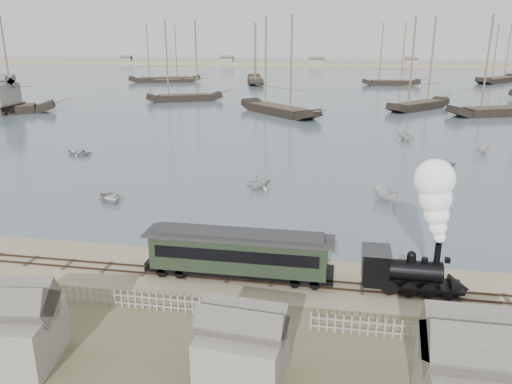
# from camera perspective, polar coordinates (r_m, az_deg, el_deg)

# --- Properties ---
(ground) EXTENTS (600.00, 600.00, 0.00)m
(ground) POSITION_cam_1_polar(r_m,az_deg,el_deg) (36.44, -0.86, -8.47)
(ground) COLOR tan
(ground) RESTS_ON ground
(harbor_water) EXTENTS (600.00, 336.00, 0.06)m
(harbor_water) POSITION_cam_1_polar(r_m,az_deg,el_deg) (202.89, 8.40, 12.81)
(harbor_water) COLOR #475C66
(harbor_water) RESTS_ON ground
(rail_track) EXTENTS (120.00, 1.80, 0.16)m
(rail_track) POSITION_cam_1_polar(r_m,az_deg,el_deg) (34.67, -1.49, -9.83)
(rail_track) COLOR #36261D
(rail_track) RESTS_ON ground
(picket_fence_west) EXTENTS (19.00, 0.10, 1.20)m
(picket_fence_west) POSITION_cam_1_polar(r_m,az_deg,el_deg) (32.39, -14.95, -12.66)
(picket_fence_west) COLOR slate
(picket_fence_west) RESTS_ON ground
(picket_fence_east) EXTENTS (15.00, 0.10, 1.20)m
(picket_fence_east) POSITION_cam_1_polar(r_m,az_deg,el_deg) (30.04, 21.25, -15.92)
(picket_fence_east) COLOR slate
(picket_fence_east) RESTS_ON ground
(shed_left) EXTENTS (5.00, 4.00, 4.10)m
(shed_left) POSITION_cam_1_polar(r_m,az_deg,el_deg) (29.74, -26.39, -17.00)
(shed_left) COLOR slate
(shed_left) RESTS_ON ground
(shed_mid) EXTENTS (4.00, 3.50, 3.60)m
(shed_mid) POSITION_cam_1_polar(r_m,az_deg,el_deg) (26.06, -1.52, -20.26)
(shed_mid) COLOR slate
(shed_mid) RESTS_ON ground
(far_spit) EXTENTS (500.00, 20.00, 1.80)m
(far_spit) POSITION_cam_1_polar(r_m,az_deg,el_deg) (282.69, 8.97, 14.05)
(far_spit) COLOR tan
(far_spit) RESTS_ON ground
(locomotive) EXTENTS (6.81, 2.54, 8.49)m
(locomotive) POSITION_cam_1_polar(r_m,az_deg,el_deg) (32.95, 19.08, -4.91)
(locomotive) COLOR black
(locomotive) RESTS_ON ground
(passenger_coach) EXTENTS (12.79, 2.47, 3.11)m
(passenger_coach) POSITION_cam_1_polar(r_m,az_deg,el_deg) (33.88, -2.00, -6.88)
(passenger_coach) COLOR black
(passenger_coach) RESTS_ON ground
(beached_dinghy) EXTENTS (4.87, 5.15, 0.87)m
(beached_dinghy) POSITION_cam_1_polar(r_m,az_deg,el_deg) (36.90, 2.09, -7.38)
(beached_dinghy) COLOR #B8B6AF
(beached_dinghy) RESTS_ON ground
(rowboat_0) EXTENTS (4.32, 4.29, 0.74)m
(rowboat_0) POSITION_cam_1_polar(r_m,az_deg,el_deg) (51.93, -16.33, -0.63)
(rowboat_0) COLOR #B8B6AF
(rowboat_0) RESTS_ON harbor_water
(rowboat_1) EXTENTS (4.08, 4.13, 1.65)m
(rowboat_1) POSITION_cam_1_polar(r_m,az_deg,el_deg) (53.70, 0.29, 1.20)
(rowboat_1) COLOR #B8B6AF
(rowboat_1) RESTS_ON harbor_water
(rowboat_2) EXTENTS (3.72, 3.06, 1.38)m
(rowboat_2) POSITION_cam_1_polar(r_m,az_deg,el_deg) (51.35, 14.50, -0.30)
(rowboat_2) COLOR #B8B6AF
(rowboat_2) RESTS_ON harbor_water
(rowboat_3) EXTENTS (2.59, 3.61, 0.74)m
(rowboat_3) POSITION_cam_1_polar(r_m,az_deg,el_deg) (67.53, 20.49, 3.09)
(rowboat_3) COLOR #B8B6AF
(rowboat_3) RESTS_ON harbor_water
(rowboat_5) EXTENTS (3.35, 2.71, 1.23)m
(rowboat_5) POSITION_cam_1_polar(r_m,az_deg,el_deg) (77.27, 24.58, 4.50)
(rowboat_5) COLOR #B8B6AF
(rowboat_5) RESTS_ON harbor_water
(rowboat_6) EXTENTS (4.08, 4.75, 0.83)m
(rowboat_6) POSITION_cam_1_polar(r_m,az_deg,el_deg) (73.77, -19.71, 4.35)
(rowboat_6) COLOR #B8B6AF
(rowboat_6) RESTS_ON harbor_water
(rowboat_7) EXTENTS (4.57, 4.45, 1.83)m
(rowboat_7) POSITION_cam_1_polar(r_m,az_deg,el_deg) (82.32, 16.74, 6.28)
(rowboat_7) COLOR #B8B6AF
(rowboat_7) RESTS_ON harbor_water
(schooner_1) EXTENTS (18.76, 12.19, 20.00)m
(schooner_1) POSITION_cam_1_polar(r_m,az_deg,el_deg) (128.01, -8.32, 14.68)
(schooner_1) COLOR black
(schooner_1) RESTS_ON harbor_water
(schooner_2) EXTENTS (19.53, 19.79, 20.00)m
(schooner_2) POSITION_cam_1_polar(r_m,az_deg,el_deg) (105.13, 2.68, 14.26)
(schooner_2) COLOR black
(schooner_2) RESTS_ON harbor_water
(schooner_3) EXTENTS (15.83, 17.24, 20.00)m
(schooner_3) POSITION_cam_1_polar(r_m,az_deg,el_deg) (117.61, 18.53, 13.75)
(schooner_3) COLOR black
(schooner_3) RESTS_ON harbor_water
(schooner_4) EXTENTS (23.43, 13.48, 20.00)m
(schooner_4) POSITION_cam_1_polar(r_m,az_deg,el_deg) (115.23, 26.88, 12.74)
(schooner_4) COLOR black
(schooner_4) RESTS_ON harbor_water
(schooner_6) EXTENTS (25.38, 14.35, 20.00)m
(schooner_6) POSITION_cam_1_polar(r_m,az_deg,el_deg) (183.01, -10.54, 15.37)
(schooner_6) COLOR black
(schooner_6) RESTS_ON harbor_water
(schooner_7) EXTENTS (10.29, 23.85, 20.00)m
(schooner_7) POSITION_cam_1_polar(r_m,az_deg,el_deg) (175.70, -0.09, 15.57)
(schooner_7) COLOR black
(schooner_7) RESTS_ON harbor_water
(schooner_8) EXTENTS (18.96, 6.60, 20.00)m
(schooner_8) POSITION_cam_1_polar(r_m,az_deg,el_deg) (173.58, 15.42, 14.95)
(schooner_8) COLOR black
(schooner_8) RESTS_ON harbor_water
(schooner_9) EXTENTS (20.63, 23.86, 20.00)m
(schooner_9) POSITION_cam_1_polar(r_m,az_deg,el_deg) (198.37, 26.31, 14.06)
(schooner_9) COLOR black
(schooner_9) RESTS_ON harbor_water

